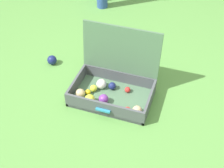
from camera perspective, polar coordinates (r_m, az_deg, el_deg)
The scene contains 3 objects.
ground_plane at distance 2.37m, azimuth 1.00°, elevation -4.11°, with size 16.00×16.00×0.00m, color #569342.
open_suitcase at distance 2.38m, azimuth 0.17°, elevation 0.08°, with size 0.62×0.46×0.52m.
stray_ball_on_grass at distance 2.78m, azimuth -11.06°, elevation 4.38°, with size 0.08×0.08×0.08m, color navy.
Camera 1 is at (0.48, -1.56, 1.71)m, focal length 49.35 mm.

